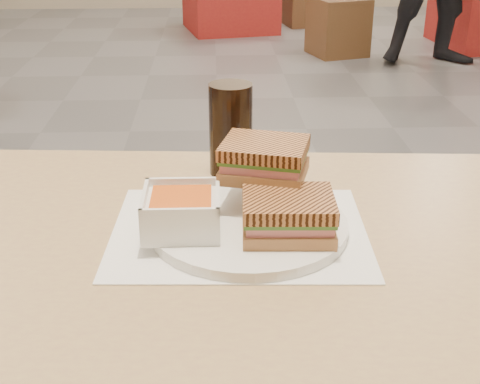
{
  "coord_description": "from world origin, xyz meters",
  "views": [
    {
      "loc": [
        -0.03,
        -2.86,
        1.21
      ],
      "look_at": [
        0.01,
        -2.0,
        0.82
      ],
      "focal_mm": 48.51,
      "sensor_mm": 36.0,
      "label": 1
    }
  ],
  "objects_px": {
    "soup_bowl": "(182,213)",
    "bg_chair_1l": "(338,27)",
    "main_table": "(281,301)",
    "bg_chair_2l": "(211,7)",
    "cola_glass": "(231,130)",
    "plate": "(249,226)",
    "panini_lower": "(288,215)",
    "bg_chair_2r": "(307,0)"
  },
  "relations": [
    {
      "from": "soup_bowl",
      "to": "panini_lower",
      "type": "height_order",
      "value": "same"
    },
    {
      "from": "main_table",
      "to": "plate",
      "type": "relative_size",
      "value": 4.17
    },
    {
      "from": "bg_chair_2r",
      "to": "panini_lower",
      "type": "bearing_deg",
      "value": -98.29
    },
    {
      "from": "cola_glass",
      "to": "bg_chair_2r",
      "type": "distance_m",
      "value": 5.74
    },
    {
      "from": "main_table",
      "to": "panini_lower",
      "type": "bearing_deg",
      "value": -78.55
    },
    {
      "from": "soup_bowl",
      "to": "bg_chair_1l",
      "type": "height_order",
      "value": "soup_bowl"
    },
    {
      "from": "main_table",
      "to": "cola_glass",
      "type": "bearing_deg",
      "value": 105.6
    },
    {
      "from": "plate",
      "to": "cola_glass",
      "type": "xyz_separation_m",
      "value": [
        -0.02,
        0.23,
        0.07
      ]
    },
    {
      "from": "main_table",
      "to": "bg_chair_1l",
      "type": "height_order",
      "value": "main_table"
    },
    {
      "from": "bg_chair_1l",
      "to": "bg_chair_2r",
      "type": "xyz_separation_m",
      "value": [
        -0.07,
        1.37,
        0.02
      ]
    },
    {
      "from": "bg_chair_1l",
      "to": "bg_chair_2l",
      "type": "xyz_separation_m",
      "value": [
        -1.04,
        1.22,
        -0.02
      ]
    },
    {
      "from": "panini_lower",
      "to": "bg_chair_2r",
      "type": "xyz_separation_m",
      "value": [
        0.86,
        5.9,
        -0.55
      ]
    },
    {
      "from": "panini_lower",
      "to": "cola_glass",
      "type": "distance_m",
      "value": 0.28
    },
    {
      "from": "main_table",
      "to": "bg_chair_2r",
      "type": "xyz_separation_m",
      "value": [
        0.86,
        5.88,
        -0.39
      ]
    },
    {
      "from": "plate",
      "to": "panini_lower",
      "type": "relative_size",
      "value": 2.22
    },
    {
      "from": "soup_bowl",
      "to": "cola_glass",
      "type": "distance_m",
      "value": 0.27
    },
    {
      "from": "soup_bowl",
      "to": "bg_chair_1l",
      "type": "relative_size",
      "value": 0.22
    },
    {
      "from": "soup_bowl",
      "to": "bg_chair_2l",
      "type": "xyz_separation_m",
      "value": [
        0.04,
        5.73,
        -0.59
      ]
    },
    {
      "from": "panini_lower",
      "to": "bg_chair_1l",
      "type": "relative_size",
      "value": 0.27
    },
    {
      "from": "bg_chair_2r",
      "to": "plate",
      "type": "bearing_deg",
      "value": -98.87
    },
    {
      "from": "main_table",
      "to": "cola_glass",
      "type": "height_order",
      "value": "cola_glass"
    },
    {
      "from": "plate",
      "to": "panini_lower",
      "type": "distance_m",
      "value": 0.08
    },
    {
      "from": "cola_glass",
      "to": "bg_chair_2l",
      "type": "bearing_deg",
      "value": 90.37
    },
    {
      "from": "bg_chair_2l",
      "to": "bg_chair_2r",
      "type": "xyz_separation_m",
      "value": [
        0.97,
        0.16,
        0.04
      ]
    },
    {
      "from": "panini_lower",
      "to": "bg_chair_2r",
      "type": "relative_size",
      "value": 0.26
    },
    {
      "from": "bg_chair_1l",
      "to": "soup_bowl",
      "type": "bearing_deg",
      "value": -103.51
    },
    {
      "from": "plate",
      "to": "bg_chair_1l",
      "type": "distance_m",
      "value": 4.63
    },
    {
      "from": "main_table",
      "to": "bg_chair_2r",
      "type": "distance_m",
      "value": 5.96
    },
    {
      "from": "main_table",
      "to": "bg_chair_2l",
      "type": "xyz_separation_m",
      "value": [
        -0.11,
        5.73,
        -0.43
      ]
    },
    {
      "from": "main_table",
      "to": "bg_chair_2r",
      "type": "height_order",
      "value": "main_table"
    },
    {
      "from": "soup_bowl",
      "to": "bg_chair_2l",
      "type": "distance_m",
      "value": 5.76
    },
    {
      "from": "main_table",
      "to": "plate",
      "type": "bearing_deg",
      "value": 158.26
    },
    {
      "from": "soup_bowl",
      "to": "bg_chair_2l",
      "type": "bearing_deg",
      "value": 89.56
    },
    {
      "from": "bg_chair_2l",
      "to": "panini_lower",
      "type": "bearing_deg",
      "value": -88.91
    },
    {
      "from": "plate",
      "to": "soup_bowl",
      "type": "bearing_deg",
      "value": -168.51
    },
    {
      "from": "main_table",
      "to": "panini_lower",
      "type": "xyz_separation_m",
      "value": [
        0.0,
        -0.02,
        0.16
      ]
    },
    {
      "from": "bg_chair_1l",
      "to": "panini_lower",
      "type": "bearing_deg",
      "value": -101.61
    },
    {
      "from": "bg_chair_1l",
      "to": "bg_chair_2r",
      "type": "relative_size",
      "value": 1.0
    },
    {
      "from": "cola_glass",
      "to": "bg_chair_2l",
      "type": "distance_m",
      "value": 5.51
    },
    {
      "from": "bg_chair_1l",
      "to": "bg_chair_2l",
      "type": "relative_size",
      "value": 1.23
    },
    {
      "from": "soup_bowl",
      "to": "bg_chair_1l",
      "type": "distance_m",
      "value": 4.67
    },
    {
      "from": "soup_bowl",
      "to": "bg_chair_2r",
      "type": "distance_m",
      "value": 6.0
    }
  ]
}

